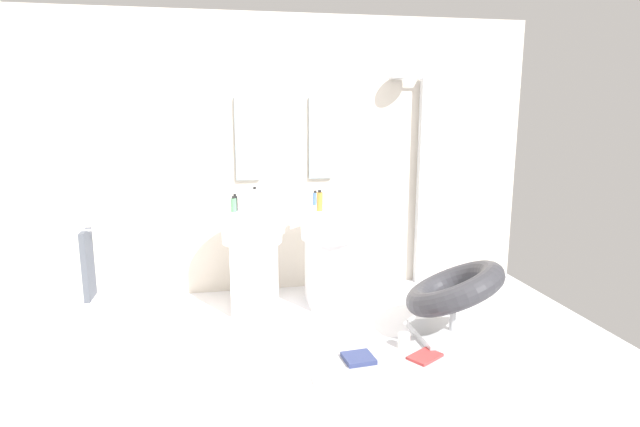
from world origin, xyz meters
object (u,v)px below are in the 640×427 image
object	(u,v)px
pedestal_sink_left	(253,254)
shower_column	(423,177)
lounge_chair	(454,294)
magazine_red	(425,356)
soap_bottle_blue	(315,199)
towel_rack	(84,268)
soap_bottle_white	(255,198)
magazine_navy	(359,358)
soap_bottle_amber	(320,201)
soap_bottle_green	(234,205)
pedestal_sink_right	(330,250)
coffee_mug	(404,341)
soap_bottle_black	(235,203)

from	to	relation	value
pedestal_sink_left	shower_column	distance (m)	1.86
lounge_chair	magazine_red	world-z (taller)	lounge_chair
shower_column	soap_bottle_blue	bearing A→B (deg)	-166.16
towel_rack	soap_bottle_white	bearing A→B (deg)	30.30
magazine_navy	soap_bottle_amber	world-z (taller)	soap_bottle_amber
soap_bottle_amber	pedestal_sink_left	bearing A→B (deg)	166.12
towel_rack	magazine_red	distance (m)	2.50
shower_column	magazine_red	xyz separation A→B (m)	(-0.59, -1.62, -1.06)
soap_bottle_white	soap_bottle_green	world-z (taller)	soap_bottle_white
pedestal_sink_right	lounge_chair	world-z (taller)	pedestal_sink_right
soap_bottle_amber	soap_bottle_green	xyz separation A→B (m)	(-0.72, 0.08, -0.02)
soap_bottle_blue	coffee_mug	bearing A→B (deg)	-68.32
magazine_navy	soap_bottle_white	distance (m)	1.70
soap_bottle_white	soap_bottle_black	bearing A→B (deg)	-145.57
soap_bottle_black	soap_bottle_white	bearing A→B (deg)	34.43
pedestal_sink_left	towel_rack	distance (m)	1.38
magazine_red	soap_bottle_green	size ratio (longest dim) A/B	1.73
magazine_navy	soap_bottle_amber	distance (m)	1.38
shower_column	soap_bottle_white	bearing A→B (deg)	-170.02
soap_bottle_white	soap_bottle_green	bearing A→B (deg)	-136.38
pedestal_sink_left	soap_bottle_black	distance (m)	0.48
pedestal_sink_right	soap_bottle_amber	size ratio (longest dim) A/B	5.50
shower_column	soap_bottle_amber	distance (m)	1.28
magazine_navy	soap_bottle_green	bearing A→B (deg)	121.03
magazine_red	coffee_mug	bearing A→B (deg)	84.30
lounge_chair	towel_rack	size ratio (longest dim) A/B	1.13
pedestal_sink_left	magazine_red	bearing A→B (deg)	-46.61
pedestal_sink_left	pedestal_sink_right	distance (m)	0.69
towel_rack	pedestal_sink_right	bearing A→B (deg)	17.79
lounge_chair	soap_bottle_black	xyz separation A→B (m)	(-1.61, 0.89, 0.60)
lounge_chair	magazine_navy	world-z (taller)	lounge_chair
magazine_red	pedestal_sink_right	bearing A→B (deg)	77.95
pedestal_sink_right	soap_bottle_green	distance (m)	0.96
lounge_chair	soap_bottle_black	bearing A→B (deg)	151.02
pedestal_sink_right	coffee_mug	world-z (taller)	pedestal_sink_right
soap_bottle_black	soap_bottle_white	xyz separation A→B (m)	(0.18, 0.12, 0.02)
magazine_navy	soap_bottle_black	distance (m)	1.68
towel_rack	soap_bottle_black	distance (m)	1.29
pedestal_sink_left	soap_bottle_green	xyz separation A→B (m)	(-0.15, -0.06, 0.45)
magazine_navy	soap_bottle_green	world-z (taller)	soap_bottle_green
pedestal_sink_right	soap_bottle_white	bearing A→B (deg)	169.25
pedestal_sink_left	soap_bottle_blue	world-z (taller)	soap_bottle_blue
magazine_red	pedestal_sink_left	bearing A→B (deg)	101.12
magazine_red	soap_bottle_blue	distance (m)	1.72
pedestal_sink_right	coffee_mug	size ratio (longest dim) A/B	9.12
soap_bottle_white	pedestal_sink_left	bearing A→B (deg)	-107.49
shower_column	towel_rack	world-z (taller)	shower_column
pedestal_sink_left	soap_bottle_amber	distance (m)	0.75
magazine_red	soap_bottle_amber	size ratio (longest dim) A/B	1.31
towel_rack	magazine_red	bearing A→B (deg)	-13.88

